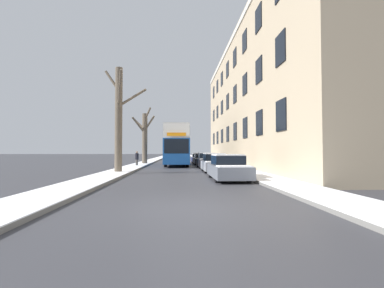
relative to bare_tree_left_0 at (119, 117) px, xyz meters
name	(u,v)px	position (x,y,z in m)	size (l,w,h in m)	color
ground_plane	(188,209)	(4.51, -11.50, -4.05)	(320.00, 320.00, 0.00)	#38383D
sidewalk_left	(159,158)	(-0.12, 41.50, -3.97)	(2.02, 130.00, 0.16)	slate
sidewalk_right	(199,158)	(9.14, 41.50, -3.97)	(2.02, 130.00, 0.16)	slate
terrace_facade_right	(271,101)	(14.65, 9.41, 3.16)	(9.10, 35.73, 14.42)	tan
bare_tree_left_0	(119,117)	(0.00, 0.00, 0.00)	(2.99, 3.17, 7.64)	brown
bare_tree_left_1	(144,136)	(0.17, 12.80, -0.64)	(3.02, 2.11, 6.90)	brown
double_decker_bus	(177,144)	(4.09, 11.13, -1.59)	(2.61, 11.21, 4.35)	#194C99
parked_car_0	(228,168)	(7.05, -4.33, -3.39)	(1.86, 4.35, 1.42)	slate
parked_car_1	(214,163)	(7.05, 1.16, -3.38)	(1.77, 4.01, 1.45)	#9EA3AD
parked_car_2	(207,161)	(7.05, 6.16, -3.37)	(1.75, 3.93, 1.47)	black
parked_car_3	(201,159)	(7.05, 11.92, -3.40)	(1.82, 4.38, 1.41)	black
parked_car_4	(198,158)	(7.05, 17.17, -3.44)	(1.72, 4.11, 1.32)	navy
pedestrian_left_sidewalk	(137,158)	(-0.01, 8.22, -3.17)	(0.35, 0.35, 1.61)	#4C4742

